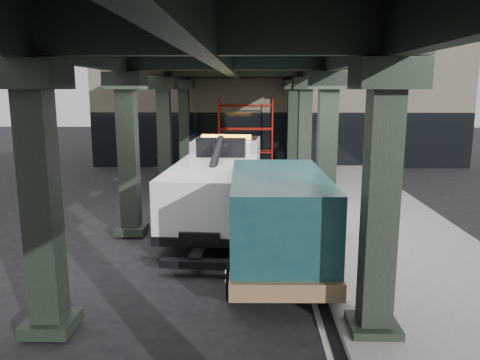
# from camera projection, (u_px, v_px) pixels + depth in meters

# --- Properties ---
(ground) EXTENTS (90.00, 90.00, 0.00)m
(ground) POSITION_uv_depth(u_px,v_px,m) (238.00, 258.00, 12.65)
(ground) COLOR black
(ground) RESTS_ON ground
(sidewalk) EXTENTS (5.00, 40.00, 0.15)m
(sidewalk) POSITION_uv_depth(u_px,v_px,m) (385.00, 235.00, 14.49)
(sidewalk) COLOR gray
(sidewalk) RESTS_ON ground
(lane_stripe) EXTENTS (0.12, 38.00, 0.01)m
(lane_stripe) POSITION_uv_depth(u_px,v_px,m) (295.00, 236.00, 14.57)
(lane_stripe) COLOR silver
(lane_stripe) RESTS_ON ground
(viaduct) EXTENTS (7.40, 32.00, 6.40)m
(viaduct) POSITION_uv_depth(u_px,v_px,m) (226.00, 56.00, 13.58)
(viaduct) COLOR black
(viaduct) RESTS_ON ground
(building) EXTENTS (22.00, 10.00, 8.00)m
(building) POSITION_uv_depth(u_px,v_px,m) (276.00, 97.00, 31.46)
(building) COLOR #C6B793
(building) RESTS_ON ground
(scaffolding) EXTENTS (3.08, 0.88, 4.00)m
(scaffolding) POSITION_uv_depth(u_px,v_px,m) (246.00, 132.00, 26.62)
(scaffolding) COLOR red
(scaffolding) RESTS_ON ground
(tow_truck) EXTENTS (3.05, 9.08, 2.93)m
(tow_truck) POSITION_uv_depth(u_px,v_px,m) (220.00, 179.00, 16.29)
(tow_truck) COLOR black
(tow_truck) RESTS_ON ground
(towed_van) EXTENTS (2.58, 6.19, 2.49)m
(towed_van) POSITION_uv_depth(u_px,v_px,m) (277.00, 217.00, 11.80)
(towed_van) COLOR #10373C
(towed_van) RESTS_ON ground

